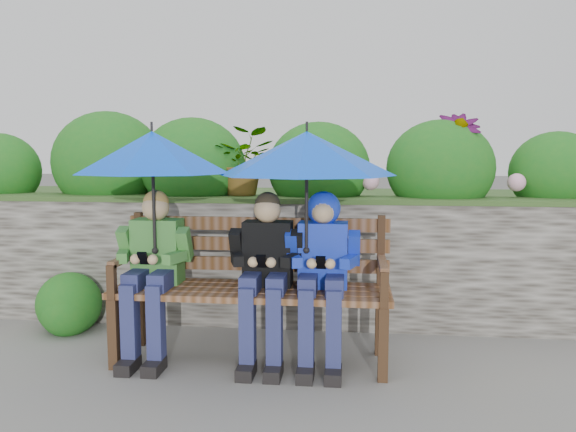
# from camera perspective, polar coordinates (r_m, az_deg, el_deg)

# --- Properties ---
(ground) EXTENTS (60.00, 60.00, 0.00)m
(ground) POSITION_cam_1_polar(r_m,az_deg,el_deg) (3.96, -0.17, -13.97)
(ground) COLOR slate
(ground) RESTS_ON ground
(garden_backdrop) EXTENTS (8.00, 2.86, 1.77)m
(garden_backdrop) POSITION_cam_1_polar(r_m,az_deg,el_deg) (5.37, 1.66, -1.89)
(garden_backdrop) COLOR #3E3A33
(garden_backdrop) RESTS_ON ground
(park_bench) EXTENTS (1.82, 0.53, 0.96)m
(park_bench) POSITION_cam_1_polar(r_m,az_deg,el_deg) (3.78, -3.56, -6.30)
(park_bench) COLOR #3C2717
(park_bench) RESTS_ON ground
(boy_left) EXTENTS (0.48, 0.56, 1.13)m
(boy_left) POSITION_cam_1_polar(r_m,az_deg,el_deg) (3.85, -13.56, -4.79)
(boy_left) COLOR #428138
(boy_left) RESTS_ON ground
(boy_middle) EXTENTS (0.48, 0.56, 1.13)m
(boy_middle) POSITION_cam_1_polar(r_m,az_deg,el_deg) (3.66, -2.28, -5.23)
(boy_middle) COLOR black
(boy_middle) RESTS_ON ground
(boy_right) EXTENTS (0.48, 0.58, 1.13)m
(boy_right) POSITION_cam_1_polar(r_m,az_deg,el_deg) (3.63, 3.51, -4.66)
(boy_right) COLOR #2039BA
(boy_right) RESTS_ON ground
(umbrella_left) EXTENTS (1.03, 1.03, 0.86)m
(umbrella_left) POSITION_cam_1_polar(r_m,az_deg,el_deg) (3.76, -13.62, 6.30)
(umbrella_left) COLOR #0045E9
(umbrella_left) RESTS_ON ground
(umbrella_right) EXTENTS (1.13, 1.13, 0.84)m
(umbrella_right) POSITION_cam_1_polar(r_m,az_deg,el_deg) (3.56, 1.92, 6.37)
(umbrella_right) COLOR #0045E9
(umbrella_right) RESTS_ON ground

